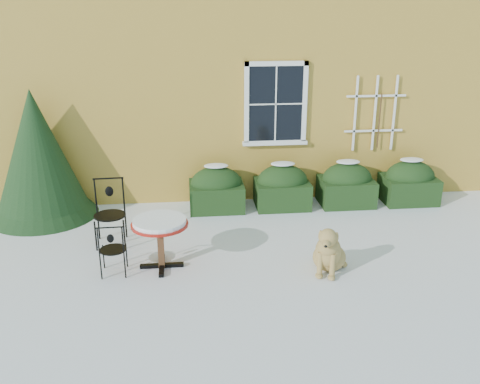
{
  "coord_description": "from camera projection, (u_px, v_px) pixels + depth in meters",
  "views": [
    {
      "loc": [
        -0.86,
        -7.23,
        3.92
      ],
      "look_at": [
        0.0,
        1.0,
        0.9
      ],
      "focal_mm": 40.0,
      "sensor_mm": 36.0,
      "label": 1
    }
  ],
  "objects": [
    {
      "name": "patio_chair_near",
      "position": [
        113.0,
        249.0,
        7.91
      ],
      "size": [
        0.4,
        0.4,
        0.83
      ],
      "rotation": [
        0.0,
        0.0,
        3.16
      ],
      "color": "black",
      "rests_on": "ground"
    },
    {
      "name": "house",
      "position": [
        216.0,
        27.0,
        13.62
      ],
      "size": [
        12.4,
        8.4,
        6.4
      ],
      "color": "gold",
      "rests_on": "ground"
    },
    {
      "name": "hedge_row",
      "position": [
        315.0,
        186.0,
        10.59
      ],
      "size": [
        4.95,
        0.8,
        0.91
      ],
      "color": "black",
      "rests_on": "ground"
    },
    {
      "name": "bistro_table",
      "position": [
        160.0,
        228.0,
        8.02
      ],
      "size": [
        0.86,
        0.86,
        0.8
      ],
      "rotation": [
        0.0,
        0.0,
        0.09
      ],
      "color": "black",
      "rests_on": "ground"
    },
    {
      "name": "dog",
      "position": [
        329.0,
        253.0,
        8.01
      ],
      "size": [
        0.68,
        0.85,
        0.8
      ],
      "rotation": [
        0.0,
        0.0,
        -0.4
      ],
      "color": "tan",
      "rests_on": "ground"
    },
    {
      "name": "patio_chair_far",
      "position": [
        110.0,
        212.0,
        8.9
      ],
      "size": [
        0.53,
        0.53,
        1.1
      ],
      "rotation": [
        0.0,
        0.0,
        0.04
      ],
      "color": "black",
      "rests_on": "ground"
    },
    {
      "name": "ground",
      "position": [
        247.0,
        269.0,
        8.19
      ],
      "size": [
        80.0,
        80.0,
        0.0
      ],
      "primitive_type": "plane",
      "color": "white",
      "rests_on": "ground"
    },
    {
      "name": "evergreen_shrub",
      "position": [
        39.0,
        167.0,
        9.9
      ],
      "size": [
        1.99,
        1.99,
        2.41
      ],
      "rotation": [
        0.0,
        0.0,
        0.36
      ],
      "color": "black",
      "rests_on": "ground"
    }
  ]
}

